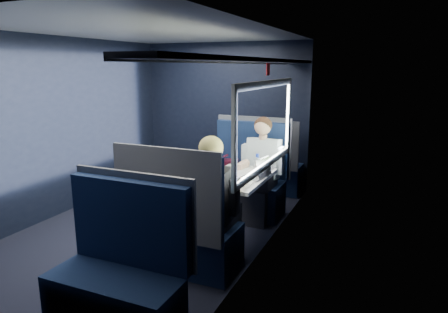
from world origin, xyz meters
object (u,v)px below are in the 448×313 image
at_px(seat_row_back, 120,278).
at_px(seat_bay_far, 182,231).
at_px(seat_bay_near, 246,181).
at_px(laptop, 258,172).
at_px(man, 261,165).
at_px(woman, 214,197).
at_px(cup, 270,166).
at_px(bottle_small, 257,165).
at_px(table, 235,183).
at_px(seat_row_front, 267,167).

bearing_deg(seat_row_back, seat_bay_far, 90.00).
relative_size(seat_bay_near, laptop, 3.79).
height_order(man, woman, same).
bearing_deg(cup, laptop, -92.12).
relative_size(seat_row_back, cup, 12.23).
distance_m(man, bottle_small, 0.51).
relative_size(seat_bay_near, bottle_small, 5.57).
bearing_deg(table, bottle_small, 49.44).
height_order(seat_row_back, man, man).
bearing_deg(woman, seat_row_back, -102.93).
relative_size(table, seat_row_front, 0.86).
xyz_separation_m(table, woman, (0.07, -0.71, 0.06)).
height_order(seat_bay_near, woman, woman).
relative_size(seat_bay_near, man, 0.95).
distance_m(seat_bay_near, bottle_small, 0.87).
bearing_deg(cup, man, 126.87).
bearing_deg(laptop, woman, -104.24).
bearing_deg(seat_bay_far, woman, 33.82).
bearing_deg(seat_row_front, table, -84.20).
relative_size(seat_bay_far, seat_row_back, 1.09).
bearing_deg(woman, cup, 79.85).
xyz_separation_m(seat_bay_near, seat_bay_far, (0.01, -1.75, -0.01)).
relative_size(seat_bay_near, seat_row_back, 1.09).
xyz_separation_m(seat_bay_near, man, (0.26, -0.17, 0.30)).
relative_size(seat_row_front, man, 0.88).
xyz_separation_m(seat_row_front, cup, (0.45, -1.37, 0.38)).
bearing_deg(seat_row_back, bottle_small, 79.71).
xyz_separation_m(seat_bay_near, cup, (0.47, -0.45, 0.37)).
bearing_deg(seat_row_front, bottle_small, -77.03).
xyz_separation_m(table, man, (0.07, 0.70, 0.06)).
height_order(woman, bottle_small, woman).
height_order(laptop, cup, laptop).
bearing_deg(table, seat_bay_near, 102.69).
distance_m(seat_bay_far, woman, 0.43).
height_order(table, woman, woman).
bearing_deg(seat_row_back, laptop, 76.54).
height_order(seat_bay_near, cup, seat_bay_near).
distance_m(woman, cup, 1.15).
xyz_separation_m(seat_bay_near, woman, (0.26, -1.58, 0.31)).
bearing_deg(seat_row_back, woman, 77.07).
bearing_deg(seat_bay_near, seat_row_front, 89.13).
distance_m(seat_bay_far, man, 1.62).
bearing_deg(laptop, seat_row_back, -103.46).
bearing_deg(man, laptop, -74.09).
distance_m(seat_bay_near, seat_row_front, 0.92).
distance_m(bottle_small, cup, 0.24).
xyz_separation_m(laptop, cup, (0.01, 0.39, -0.01)).
height_order(table, bottle_small, bottle_small).
bearing_deg(bottle_small, seat_row_front, 102.97).
bearing_deg(bottle_small, laptop, -67.22).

